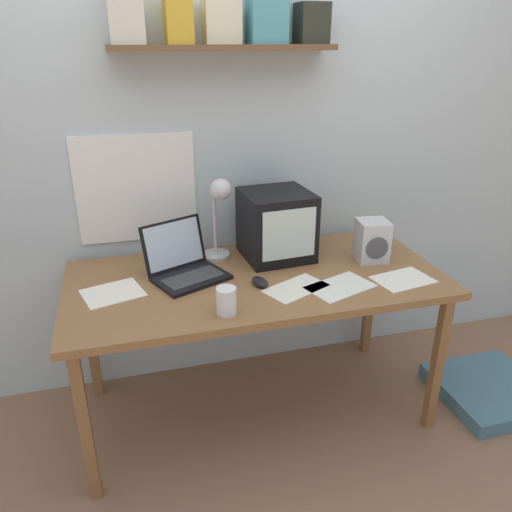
# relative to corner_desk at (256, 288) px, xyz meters

# --- Properties ---
(ground_plane) EXTENTS (12.00, 12.00, 0.00)m
(ground_plane) POSITION_rel_corner_desk_xyz_m (0.00, 0.00, -0.70)
(ground_plane) COLOR #92694E
(back_wall) EXTENTS (5.60, 0.24, 2.60)m
(back_wall) POSITION_rel_corner_desk_xyz_m (-0.00, 0.47, 0.62)
(back_wall) COLOR silver
(back_wall) RESTS_ON ground_plane
(corner_desk) EXTENTS (1.69, 0.80, 0.76)m
(corner_desk) POSITION_rel_corner_desk_xyz_m (0.00, 0.00, 0.00)
(corner_desk) COLOR olive
(corner_desk) RESTS_ON ground_plane
(crt_monitor) EXTENTS (0.34, 0.34, 0.33)m
(crt_monitor) POSITION_rel_corner_desk_xyz_m (0.16, 0.19, 0.22)
(crt_monitor) COLOR black
(crt_monitor) RESTS_ON corner_desk
(laptop) EXTENTS (0.39, 0.38, 0.24)m
(laptop) POSITION_rel_corner_desk_xyz_m (-0.31, 0.10, 0.12)
(laptop) COLOR black
(laptop) RESTS_ON corner_desk
(desk_lamp) EXTENTS (0.14, 0.17, 0.40)m
(desk_lamp) POSITION_rel_corner_desk_xyz_m (-0.12, 0.23, 0.33)
(desk_lamp) COLOR silver
(desk_lamp) RESTS_ON corner_desk
(juice_glass) EXTENTS (0.08, 0.08, 0.11)m
(juice_glass) POSITION_rel_corner_desk_xyz_m (-0.20, -0.29, 0.11)
(juice_glass) COLOR white
(juice_glass) RESTS_ON corner_desk
(space_heater) EXTENTS (0.16, 0.16, 0.20)m
(space_heater) POSITION_rel_corner_desk_xyz_m (0.59, 0.03, 0.16)
(space_heater) COLOR silver
(space_heater) RESTS_ON corner_desk
(computer_mouse) EXTENTS (0.08, 0.11, 0.03)m
(computer_mouse) POSITION_rel_corner_desk_xyz_m (-0.01, -0.09, 0.08)
(computer_mouse) COLOR black
(computer_mouse) RESTS_ON corner_desk
(loose_paper_near_laptop) EXTENTS (0.29, 0.26, 0.00)m
(loose_paper_near_laptop) POSITION_rel_corner_desk_xyz_m (-0.63, -0.00, 0.06)
(loose_paper_near_laptop) COLOR white
(loose_paper_near_laptop) RESTS_ON corner_desk
(loose_paper_near_monitor) EXTENTS (0.28, 0.22, 0.00)m
(loose_paper_near_monitor) POSITION_rel_corner_desk_xyz_m (0.62, -0.21, 0.06)
(loose_paper_near_monitor) COLOR white
(loose_paper_near_monitor) RESTS_ON corner_desk
(open_notebook) EXTENTS (0.31, 0.25, 0.00)m
(open_notebook) POSITION_rel_corner_desk_xyz_m (0.13, -0.16, 0.06)
(open_notebook) COLOR white
(open_notebook) RESTS_ON corner_desk
(printed_handout) EXTENTS (0.33, 0.26, 0.00)m
(printed_handout) POSITION_rel_corner_desk_xyz_m (0.32, -0.20, 0.06)
(printed_handout) COLOR white
(printed_handout) RESTS_ON corner_desk
(floor_cushion) EXTENTS (0.52, 0.52, 0.08)m
(floor_cushion) POSITION_rel_corner_desk_xyz_m (1.21, -0.24, -0.66)
(floor_cushion) COLOR slate
(floor_cushion) RESTS_ON ground_plane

